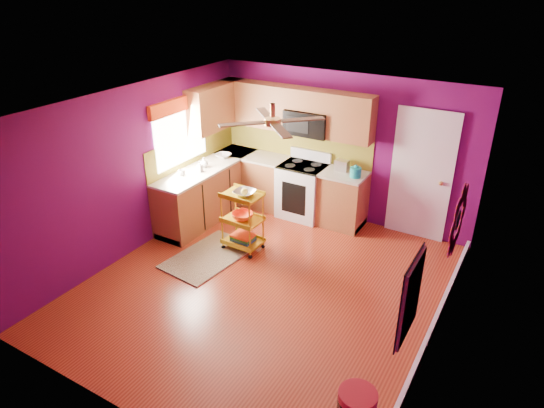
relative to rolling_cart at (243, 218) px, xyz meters
The scene contains 17 objects.
ground 1.18m from the rolling_cart, 40.23° to the right, with size 5.00×5.00×0.00m, color maroon.
room_envelope 1.53m from the rolling_cart, 39.31° to the right, with size 4.54×5.04×2.52m.
lower_cabinets 1.27m from the rolling_cart, 115.55° to the left, with size 2.81×2.31×0.94m.
electric_range 1.52m from the rolling_cart, 80.43° to the left, with size 0.76×0.66×1.13m.
upper_cabinetry 2.00m from the rolling_cart, 106.42° to the left, with size 2.80×2.30×1.26m.
left_window 1.89m from the rolling_cart, 165.30° to the left, with size 0.08×1.35×1.08m.
panel_door 2.84m from the rolling_cart, 39.72° to the left, with size 0.95×0.11×2.15m.
right_wall_art 3.32m from the rolling_cart, 18.56° to the right, with size 0.04×2.74×1.04m.
ceiling_fan 1.99m from the rolling_cart, 30.82° to the right, with size 1.01×1.01×0.26m.
shag_rug 0.78m from the rolling_cart, 124.38° to the right, with size 0.84×1.37×0.02m, color #312010.
rolling_cart is the anchor object (origin of this frame).
teal_kettle 1.95m from the rolling_cart, 50.50° to the left, with size 0.18×0.18×0.21m.
toaster 1.90m from the rolling_cart, 60.66° to the left, with size 0.22×0.15×0.18m, color beige.
soap_bottle_a 1.25m from the rolling_cart, 160.69° to the left, with size 0.08×0.08×0.18m, color #EA3F72.
soap_bottle_b 1.36m from the rolling_cart, 153.62° to the left, with size 0.14×0.14×0.18m, color white.
counter_dish 1.66m from the rolling_cart, 135.63° to the left, with size 0.26×0.26×0.06m, color white.
counter_cup 1.33m from the rolling_cart, behind, with size 0.12×0.12×0.09m, color white.
Camera 1 is at (2.87, -4.71, 3.94)m, focal length 32.00 mm.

